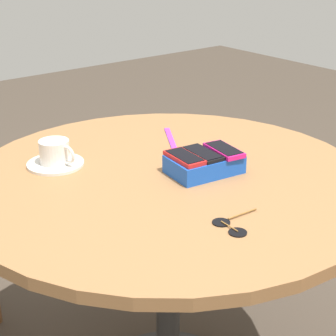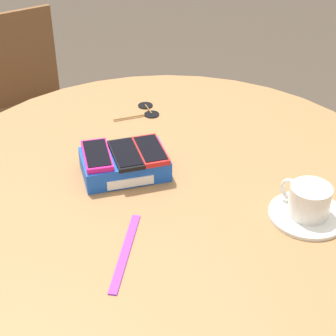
{
  "view_description": "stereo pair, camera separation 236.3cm",
  "coord_description": "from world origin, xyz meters",
  "px_view_note": "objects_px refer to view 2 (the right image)",
  "views": [
    {
      "loc": [
        0.84,
        1.06,
        1.31
      ],
      "look_at": [
        0.0,
        0.0,
        0.74
      ],
      "focal_mm": 60.0,
      "sensor_mm": 36.0,
      "label": 1
    },
    {
      "loc": [
        -0.4,
        -0.95,
        1.42
      ],
      "look_at": [
        0.0,
        0.0,
        0.74
      ],
      "focal_mm": 60.0,
      "sensor_mm": 36.0,
      "label": 2
    }
  ],
  "objects_px": {
    "phone_red": "(150,150)",
    "chair_far_side": "(28,121)",
    "phone_black": "(126,154)",
    "sunglasses": "(146,111)",
    "lanyard_strap": "(125,252)",
    "phone_box": "(125,164)",
    "phone_magenta": "(97,155)",
    "coffee_cup": "(309,200)",
    "round_table": "(168,215)",
    "saucer": "(307,215)"
  },
  "relations": [
    {
      "from": "phone_box",
      "to": "lanyard_strap",
      "type": "relative_size",
      "value": 0.92
    },
    {
      "from": "round_table",
      "to": "sunglasses",
      "type": "distance_m",
      "value": 0.33
    },
    {
      "from": "phone_magenta",
      "to": "saucer",
      "type": "distance_m",
      "value": 0.46
    },
    {
      "from": "phone_box",
      "to": "lanyard_strap",
      "type": "bearing_deg",
      "value": -109.31
    },
    {
      "from": "phone_box",
      "to": "sunglasses",
      "type": "bearing_deg",
      "value": 59.5
    },
    {
      "from": "round_table",
      "to": "phone_magenta",
      "type": "height_order",
      "value": "phone_magenta"
    },
    {
      "from": "saucer",
      "to": "chair_far_side",
      "type": "bearing_deg",
      "value": 107.5
    },
    {
      "from": "phone_box",
      "to": "phone_magenta",
      "type": "xyz_separation_m",
      "value": [
        -0.06,
        0.01,
        0.03
      ]
    },
    {
      "from": "phone_magenta",
      "to": "chair_far_side",
      "type": "height_order",
      "value": "chair_far_side"
    },
    {
      "from": "round_table",
      "to": "phone_magenta",
      "type": "bearing_deg",
      "value": 157.31
    },
    {
      "from": "sunglasses",
      "to": "lanyard_strap",
      "type": "bearing_deg",
      "value": -115.26
    },
    {
      "from": "phone_red",
      "to": "saucer",
      "type": "bearing_deg",
      "value": -50.72
    },
    {
      "from": "phone_box",
      "to": "saucer",
      "type": "xyz_separation_m",
      "value": [
        0.29,
        -0.29,
        -0.02
      ]
    },
    {
      "from": "round_table",
      "to": "lanyard_strap",
      "type": "xyz_separation_m",
      "value": [
        -0.17,
        -0.2,
        0.11
      ]
    },
    {
      "from": "chair_far_side",
      "to": "phone_magenta",
      "type": "bearing_deg",
      "value": -88.31
    },
    {
      "from": "phone_box",
      "to": "chair_far_side",
      "type": "bearing_deg",
      "value": 95.41
    },
    {
      "from": "phone_red",
      "to": "saucer",
      "type": "height_order",
      "value": "phone_red"
    },
    {
      "from": "round_table",
      "to": "sunglasses",
      "type": "xyz_separation_m",
      "value": [
        0.07,
        0.3,
        0.11
      ]
    },
    {
      "from": "phone_magenta",
      "to": "coffee_cup",
      "type": "xyz_separation_m",
      "value": [
        0.34,
        -0.3,
        -0.01
      ]
    },
    {
      "from": "round_table",
      "to": "saucer",
      "type": "height_order",
      "value": "saucer"
    },
    {
      "from": "phone_magenta",
      "to": "lanyard_strap",
      "type": "distance_m",
      "value": 0.27
    },
    {
      "from": "phone_box",
      "to": "chair_far_side",
      "type": "height_order",
      "value": "chair_far_side"
    },
    {
      "from": "phone_black",
      "to": "chair_far_side",
      "type": "height_order",
      "value": "chair_far_side"
    },
    {
      "from": "saucer",
      "to": "coffee_cup",
      "type": "distance_m",
      "value": 0.04
    },
    {
      "from": "phone_red",
      "to": "chair_far_side",
      "type": "bearing_deg",
      "value": 98.99
    },
    {
      "from": "phone_box",
      "to": "chair_far_side",
      "type": "xyz_separation_m",
      "value": [
        -0.08,
        0.88,
        -0.32
      ]
    },
    {
      "from": "coffee_cup",
      "to": "phone_box",
      "type": "bearing_deg",
      "value": 134.62
    },
    {
      "from": "phone_box",
      "to": "phone_red",
      "type": "xyz_separation_m",
      "value": [
        0.06,
        -0.01,
        0.03
      ]
    },
    {
      "from": "phone_black",
      "to": "chair_far_side",
      "type": "distance_m",
      "value": 0.95
    },
    {
      "from": "phone_box",
      "to": "coffee_cup",
      "type": "relative_size",
      "value": 1.82
    },
    {
      "from": "sunglasses",
      "to": "phone_magenta",
      "type": "bearing_deg",
      "value": -130.64
    },
    {
      "from": "lanyard_strap",
      "to": "chair_far_side",
      "type": "relative_size",
      "value": 0.27
    },
    {
      "from": "saucer",
      "to": "phone_black",
      "type": "bearing_deg",
      "value": 134.8
    },
    {
      "from": "lanyard_strap",
      "to": "phone_box",
      "type": "bearing_deg",
      "value": 70.69
    },
    {
      "from": "phone_red",
      "to": "sunglasses",
      "type": "xyz_separation_m",
      "value": [
        0.09,
        0.27,
        -0.05
      ]
    },
    {
      "from": "phone_black",
      "to": "phone_red",
      "type": "height_order",
      "value": "phone_red"
    },
    {
      "from": "chair_far_side",
      "to": "phone_black",
      "type": "bearing_deg",
      "value": -84.48
    },
    {
      "from": "round_table",
      "to": "coffee_cup",
      "type": "relative_size",
      "value": 9.79
    },
    {
      "from": "phone_black",
      "to": "lanyard_strap",
      "type": "bearing_deg",
      "value": -110.19
    },
    {
      "from": "round_table",
      "to": "phone_red",
      "type": "bearing_deg",
      "value": 129.03
    },
    {
      "from": "coffee_cup",
      "to": "sunglasses",
      "type": "distance_m",
      "value": 0.56
    },
    {
      "from": "phone_black",
      "to": "sunglasses",
      "type": "relative_size",
      "value": 1.02
    },
    {
      "from": "coffee_cup",
      "to": "lanyard_strap",
      "type": "relative_size",
      "value": 0.51
    },
    {
      "from": "lanyard_strap",
      "to": "sunglasses",
      "type": "xyz_separation_m",
      "value": [
        0.24,
        0.5,
        0.0
      ]
    },
    {
      "from": "phone_magenta",
      "to": "sunglasses",
      "type": "height_order",
      "value": "phone_magenta"
    },
    {
      "from": "round_table",
      "to": "phone_black",
      "type": "height_order",
      "value": "phone_black"
    },
    {
      "from": "phone_black",
      "to": "round_table",
      "type": "bearing_deg",
      "value": -26.14
    },
    {
      "from": "phone_magenta",
      "to": "sunglasses",
      "type": "xyz_separation_m",
      "value": [
        0.21,
        0.24,
        -0.05
      ]
    },
    {
      "from": "phone_black",
      "to": "phone_magenta",
      "type": "bearing_deg",
      "value": 162.38
    },
    {
      "from": "round_table",
      "to": "phone_box",
      "type": "relative_size",
      "value": 5.39
    }
  ]
}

